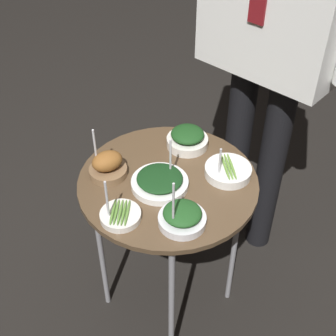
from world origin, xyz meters
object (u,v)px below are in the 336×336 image
Objects in this scene: bowl_spinach_front_left at (159,181)px; serving_cart at (168,193)px; bowl_spinach_front_right at (182,217)px; bowl_asparagus_mid_right at (120,215)px; bowl_asparagus_center at (228,171)px; waiter_figure at (278,2)px; bowl_roast_mid_left at (108,166)px; bowl_spinach_back_right at (187,139)px.

serving_cart is at bearing 84.97° from bowl_spinach_front_left.
bowl_spinach_front_right reaches higher than serving_cart.
bowl_asparagus_mid_right reaches higher than serving_cart.
serving_cart is 4.32× the size of bowl_asparagus_mid_right.
bowl_asparagus_center is 0.99× the size of bowl_asparagus_mid_right.
bowl_spinach_front_right reaches higher than bowl_asparagus_mid_right.
waiter_figure is (-0.12, 0.36, 0.40)m from bowl_asparagus_center.
bowl_spinach_front_right is at bearing -76.60° from waiter_figure.
bowl_asparagus_mid_right is at bearing -32.13° from bowl_roast_mid_left.
bowl_asparagus_mid_right is (0.01, -0.18, -0.01)m from bowl_spinach_front_left.
bowl_roast_mid_left is 0.10× the size of waiter_figure.
serving_cart is at bearing 144.67° from bowl_spinach_front_right.
bowl_roast_mid_left is 0.30m from bowl_spinach_back_right.
waiter_figure reaches higher than bowl_asparagus_center.
serving_cart is 3.66× the size of bowl_spinach_front_left.
bowl_asparagus_center is 0.82× the size of bowl_spinach_front_right.
bowl_spinach_front_right is (0.16, -0.07, 0.01)m from bowl_spinach_front_left.
bowl_roast_mid_left is (-0.16, -0.11, 0.09)m from serving_cart.
waiter_figure is at bearing 89.43° from serving_cart.
waiter_figure is (0.01, 0.51, 0.48)m from serving_cart.
bowl_asparagus_mid_right is at bearing -86.06° from bowl_spinach_front_left.
bowl_roast_mid_left is 1.22× the size of bowl_spinach_back_right.
bowl_spinach_back_right is 0.08× the size of waiter_figure.
bowl_asparagus_mid_right is at bearing -89.70° from waiter_figure.
bowl_spinach_front_left is 0.17m from bowl_roast_mid_left.
bowl_spinach_front_right is at bearing -24.38° from bowl_spinach_front_left.
bowl_spinach_front_left is 0.10× the size of waiter_figure.
bowl_roast_mid_left reaches higher than bowl_asparagus_mid_right.
waiter_figure is (0.01, 0.55, 0.40)m from bowl_spinach_front_left.
bowl_asparagus_center is at bearing 42.07° from bowl_roast_mid_left.
bowl_asparagus_center is 1.05× the size of bowl_spinach_back_right.
bowl_spinach_back_right is (-0.07, 0.17, 0.09)m from serving_cart.
bowl_spinach_front_right is at bearing 0.01° from bowl_roast_mid_left.
bowl_roast_mid_left is at bearing 147.87° from bowl_asparagus_mid_right.
bowl_roast_mid_left is 0.31m from bowl_spinach_front_right.
bowl_spinach_front_left reaches higher than bowl_asparagus_center.
bowl_roast_mid_left is at bearing -179.99° from bowl_spinach_front_right.
bowl_spinach_front_right is at bearing -83.53° from bowl_asparagus_center.
bowl_roast_mid_left reaches higher than bowl_spinach_front_left.
serving_cart is 0.09m from bowl_spinach_front_left.
serving_cart is 0.20m from bowl_spinach_front_right.
bowl_asparagus_mid_right is at bearing -87.63° from serving_cart.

